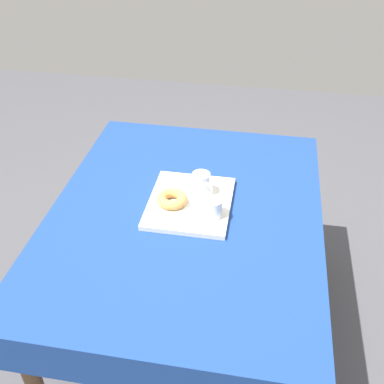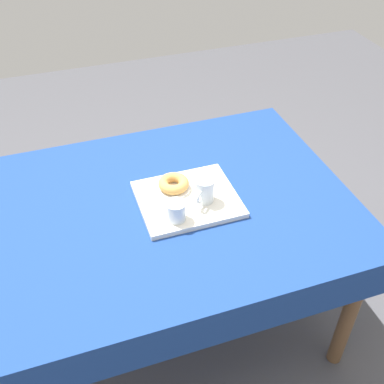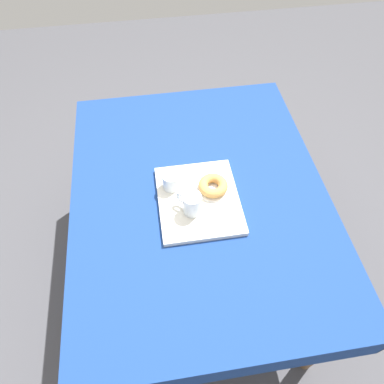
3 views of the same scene
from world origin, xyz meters
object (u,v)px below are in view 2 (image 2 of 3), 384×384
tea_mug_left (204,191)px  donut_plate_left (174,188)px  sugar_donut_left (174,183)px  serving_tray (188,199)px  dining_table (176,217)px  water_glass_near (176,212)px

tea_mug_left → donut_plate_left: 0.15m
tea_mug_left → sugar_donut_left: tea_mug_left is taller
serving_tray → tea_mug_left: 0.09m
dining_table → water_glass_near: 0.19m
dining_table → tea_mug_left: bearing=154.1°
dining_table → sugar_donut_left: bearing=-99.1°
donut_plate_left → tea_mug_left: bearing=131.4°
dining_table → donut_plate_left: (-0.01, -0.06, 0.11)m
tea_mug_left → water_glass_near: tea_mug_left is taller
dining_table → tea_mug_left: size_ratio=14.11×
dining_table → tea_mug_left: 0.19m
serving_tray → tea_mug_left: tea_mug_left is taller
water_glass_near → tea_mug_left: bearing=-153.8°
donut_plate_left → water_glass_near: bearing=75.9°
tea_mug_left → donut_plate_left: bearing=-48.6°
serving_tray → donut_plate_left: bearing=-61.7°
donut_plate_left → serving_tray: bearing=118.3°
tea_mug_left → water_glass_near: 0.15m
water_glass_near → sugar_donut_left: water_glass_near is taller
donut_plate_left → sugar_donut_left: bearing=0.0°
donut_plate_left → sugar_donut_left: size_ratio=1.07×
donut_plate_left → sugar_donut_left: sugar_donut_left is taller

